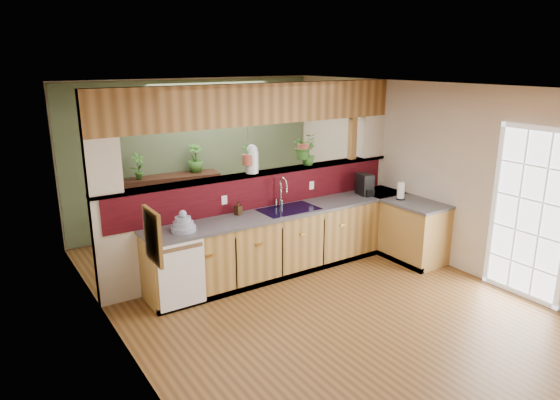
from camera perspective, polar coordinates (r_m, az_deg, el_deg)
ground at (r=6.39m, az=4.08°, el=-11.33°), size 4.60×7.00×0.01m
ceiling at (r=5.69m, az=4.61°, el=12.63°), size 4.60×7.00×0.01m
wall_back at (r=8.87m, az=-9.60°, el=5.17°), size 4.60×0.02×2.60m
wall_left at (r=4.92m, az=-17.51°, el=-4.10°), size 0.02×7.00×2.60m
wall_right at (r=7.50m, az=18.44°, el=2.61°), size 0.02×7.00×2.60m
pass_through_partition at (r=7.03m, az=-2.19°, el=1.66°), size 4.60×0.21×2.60m
pass_through_ledge at (r=6.98m, az=-2.42°, el=3.06°), size 4.60×0.21×0.04m
header_beam at (r=6.83m, az=-2.51°, el=10.89°), size 4.60×0.15×0.55m
sage_backwall at (r=8.85m, az=-9.55°, el=5.15°), size 4.55×0.02×2.55m
countertop at (r=7.32m, az=5.27°, el=-3.91°), size 4.14×1.52×0.90m
dishwasher at (r=6.06m, az=-11.11°, el=-8.42°), size 0.58×0.03×0.82m
navy_sink at (r=6.95m, az=1.00°, el=-1.68°), size 0.82×0.50×0.18m
french_door at (r=6.84m, az=26.57°, el=-1.70°), size 0.06×1.02×2.16m
framed_print at (r=4.12m, az=-14.30°, el=-4.05°), size 0.04×0.35×0.45m
faucet at (r=6.98m, az=0.24°, el=1.06°), size 0.18×0.19×0.43m
dish_stack at (r=6.14m, az=-10.99°, el=-2.79°), size 0.30×0.30×0.27m
soap_dispenser at (r=6.68m, az=-4.81°, el=-0.92°), size 0.11×0.11×0.19m
coffee_maker at (r=7.72m, az=9.70°, el=1.66°), size 0.17×0.29×0.33m
paper_towel at (r=7.59m, az=13.65°, el=0.99°), size 0.13×0.13×0.27m
glass_jar at (r=6.88m, az=-3.24°, el=4.72°), size 0.18×0.18×0.40m
ledge_plant_right at (r=7.40m, az=3.22°, el=5.35°), size 0.21×0.21×0.36m
hanging_plant_a at (r=6.82m, az=-3.65°, el=5.86°), size 0.21×0.17×0.54m
hanging_plant_b at (r=7.30m, az=2.69°, el=7.43°), size 0.34×0.30×0.49m
shelving_console at (r=8.61m, az=-12.29°, el=-0.78°), size 1.68×0.68×1.09m
shelf_plant_a at (r=8.27m, az=-15.91°, el=3.73°), size 0.25×0.19×0.43m
shelf_plant_b at (r=8.60m, az=-9.66°, el=4.73°), size 0.31×0.31×0.48m
floor_plant at (r=8.45m, az=0.45°, el=-1.54°), size 0.85×0.80×0.77m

